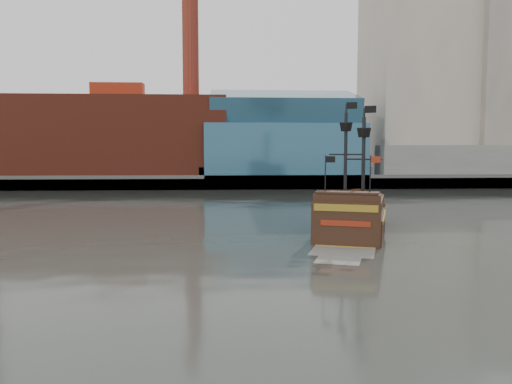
{
  "coord_description": "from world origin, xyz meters",
  "views": [
    {
      "loc": [
        -1.06,
        -27.25,
        7.35
      ],
      "look_at": [
        1.24,
        11.25,
        4.0
      ],
      "focal_mm": 35.0,
      "sensor_mm": 36.0,
      "label": 1
    }
  ],
  "objects": [
    {
      "name": "skyline",
      "position": [
        5.21,
        84.56,
        24.55
      ],
      "size": [
        149.0,
        45.0,
        62.0
      ],
      "color": "brown",
      "rests_on": "promenade_far"
    },
    {
      "name": "pirate_ship",
      "position": [
        9.86,
        15.1,
        1.12
      ],
      "size": [
        9.99,
        17.16,
        12.32
      ],
      "rotation": [
        0.0,
        0.0,
        -0.33
      ],
      "color": "black",
      "rests_on": "ground"
    },
    {
      "name": "ground",
      "position": [
        0.0,
        0.0,
        0.0
      ],
      "size": [
        400.0,
        400.0,
        0.0
      ],
      "primitive_type": "plane",
      "color": "#262924",
      "rests_on": "ground"
    },
    {
      "name": "promenade_far",
      "position": [
        0.0,
        92.0,
        1.0
      ],
      "size": [
        220.0,
        60.0,
        2.0
      ],
      "primitive_type": "cube",
      "color": "slate",
      "rests_on": "ground"
    },
    {
      "name": "seawall",
      "position": [
        0.0,
        62.5,
        1.3
      ],
      "size": [
        220.0,
        1.0,
        2.6
      ],
      "primitive_type": "cube",
      "color": "#4C4C49",
      "rests_on": "ground"
    }
  ]
}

